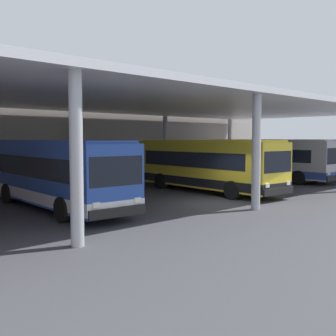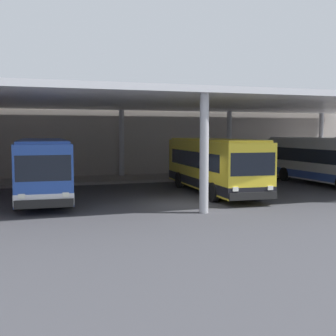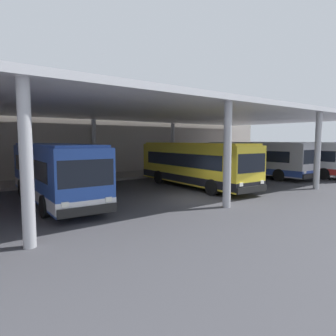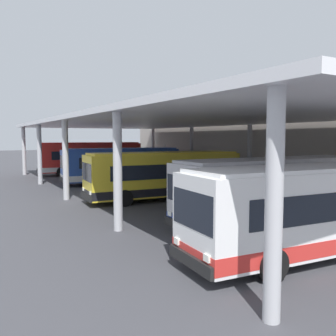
# 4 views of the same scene
# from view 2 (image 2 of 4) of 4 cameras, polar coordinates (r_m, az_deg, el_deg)

# --- Properties ---
(ground_plane) EXTENTS (200.00, 200.00, 0.00)m
(ground_plane) POSITION_cam_2_polar(r_m,az_deg,el_deg) (22.26, 2.00, -4.62)
(ground_plane) COLOR #3D3D42
(platform_kerb) EXTENTS (42.00, 4.50, 0.18)m
(platform_kerb) POSITION_cam_2_polar(r_m,az_deg,el_deg) (33.39, -5.21, -1.37)
(platform_kerb) COLOR gray
(platform_kerb) RESTS_ON ground
(station_building_facade) EXTENTS (48.00, 1.60, 7.04)m
(station_building_facade) POSITION_cam_2_polar(r_m,az_deg,el_deg) (36.38, -6.47, 4.52)
(station_building_facade) COLOR #ADA399
(station_building_facade) RESTS_ON ground
(canopy_shelter) EXTENTS (40.00, 17.00, 5.55)m
(canopy_shelter) POSITION_cam_2_polar(r_m,az_deg,el_deg) (27.23, -2.14, 8.24)
(canopy_shelter) COLOR silver
(canopy_shelter) RESTS_ON ground
(bus_second_bay) EXTENTS (3.09, 10.64, 3.17)m
(bus_second_bay) POSITION_cam_2_polar(r_m,az_deg,el_deg) (24.74, -15.65, 0.00)
(bus_second_bay) COLOR #284CA8
(bus_second_bay) RESTS_ON ground
(bus_middle_bay) EXTENTS (3.20, 10.67, 3.17)m
(bus_middle_bay) POSITION_cam_2_polar(r_m,az_deg,el_deg) (26.26, 5.80, 0.41)
(bus_middle_bay) COLOR yellow
(bus_middle_bay) RESTS_ON ground
(bus_far_bay) EXTENTS (2.75, 10.54, 3.17)m
(bus_far_bay) POSITION_cam_2_polar(r_m,az_deg,el_deg) (31.84, 19.33, 0.92)
(bus_far_bay) COLOR #B7B7BC
(bus_far_bay) RESTS_ON ground
(bench_waiting) EXTENTS (1.80, 0.45, 0.92)m
(bench_waiting) POSITION_cam_2_polar(r_m,az_deg,el_deg) (36.31, 7.76, -0.00)
(bench_waiting) COLOR brown
(bench_waiting) RESTS_ON platform_kerb
(trash_bin) EXTENTS (0.52, 0.52, 0.98)m
(trash_bin) POSITION_cam_2_polar(r_m,az_deg,el_deg) (35.08, 2.77, -0.11)
(trash_bin) COLOR maroon
(trash_bin) RESTS_ON platform_kerb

